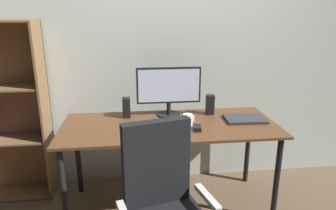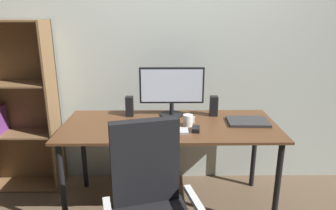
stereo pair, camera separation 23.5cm
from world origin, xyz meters
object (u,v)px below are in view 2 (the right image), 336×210
at_px(laptop, 248,122).
at_px(bookshelf, 15,110).
at_px(speaker_right, 214,106).
at_px(keyboard, 169,131).
at_px(desk, 170,133).
at_px(speaker_left, 130,106).
at_px(mouse, 196,129).
at_px(monitor, 172,88).
at_px(coffee_mug, 188,120).

bearing_deg(laptop, bookshelf, 172.63).
distance_m(laptop, speaker_right, 0.32).
bearing_deg(keyboard, desk, 87.43).
bearing_deg(desk, speaker_left, 147.84).
relative_size(keyboard, mouse, 3.02).
bearing_deg(laptop, keyboard, -161.39).
height_order(desk, speaker_left, speaker_left).
height_order(monitor, mouse, monitor).
relative_size(speaker_left, speaker_right, 1.00).
height_order(desk, laptop, laptop).
height_order(coffee_mug, speaker_right, speaker_right).
bearing_deg(monitor, speaker_left, -178.74).
bearing_deg(mouse, monitor, 122.30).
xyz_separation_m(keyboard, coffee_mug, (0.15, 0.13, 0.04)).
height_order(laptop, speaker_left, speaker_left).
bearing_deg(coffee_mug, bookshelf, 165.67).
bearing_deg(coffee_mug, desk, 167.44).
distance_m(keyboard, coffee_mug, 0.21).
bearing_deg(bookshelf, speaker_left, -7.93).
relative_size(monitor, keyboard, 1.87).
bearing_deg(laptop, desk, -175.58).
relative_size(desk, keyboard, 5.85).
bearing_deg(monitor, speaker_right, -1.26).
bearing_deg(mouse, bookshelf, 169.46).
distance_m(speaker_left, speaker_right, 0.72).
bearing_deg(bookshelf, speaker_right, -4.73).
xyz_separation_m(mouse, coffee_mug, (-0.05, 0.11, 0.03)).
relative_size(coffee_mug, speaker_left, 0.54).
distance_m(coffee_mug, speaker_right, 0.34).
xyz_separation_m(laptop, bookshelf, (-2.01, 0.33, 0.00)).
relative_size(laptop, bookshelf, 0.21).
bearing_deg(speaker_left, mouse, -34.12).
height_order(speaker_left, bookshelf, bookshelf).
bearing_deg(coffee_mug, speaker_right, 45.94).
xyz_separation_m(monitor, keyboard, (-0.03, -0.38, -0.23)).
bearing_deg(speaker_right, desk, -150.64).
bearing_deg(desk, speaker_right, 29.36).
height_order(desk, coffee_mug, coffee_mug).
height_order(mouse, speaker_left, speaker_left).
bearing_deg(laptop, mouse, -156.30).
height_order(monitor, laptop, monitor).
bearing_deg(keyboard, bookshelf, 160.37).
bearing_deg(monitor, bookshelf, 174.40).
bearing_deg(coffee_mug, keyboard, -139.13).
distance_m(desk, keyboard, 0.19).
distance_m(keyboard, mouse, 0.20).
distance_m(keyboard, speaker_left, 0.51).
relative_size(speaker_right, bookshelf, 0.11).
bearing_deg(monitor, coffee_mug, -64.23).
relative_size(keyboard, laptop, 0.91).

